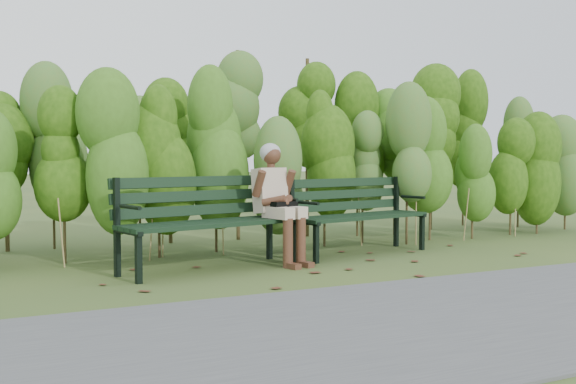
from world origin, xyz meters
name	(u,v)px	position (x,y,z in m)	size (l,w,h in m)	color
ground	(304,270)	(0.00, 0.00, 0.00)	(80.00, 80.00, 0.00)	#3B5125
footpath	(452,317)	(0.00, -2.20, 0.01)	(60.00, 2.50, 0.01)	#474749
hedge_band	(233,145)	(0.00, 1.86, 1.26)	(11.04, 1.67, 2.42)	#47381E
leaf_litter	(286,280)	(-0.41, -0.44, 0.00)	(5.49, 2.18, 0.01)	#572C1C
bench_left	(206,214)	(-0.84, 0.50, 0.54)	(1.92, 0.97, 0.92)	black
bench_right	(354,209)	(1.05, 0.76, 0.51)	(1.81, 0.90, 0.87)	black
seated_woman	(277,195)	(-0.06, 0.48, 0.72)	(0.50, 0.74, 1.25)	beige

